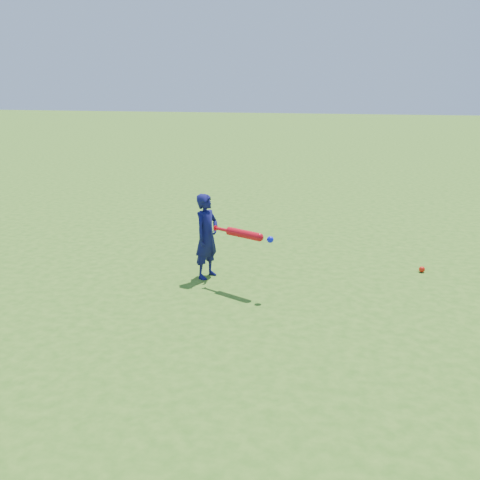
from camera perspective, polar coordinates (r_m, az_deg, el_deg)
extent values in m
plane|color=#356818|center=(6.45, -5.44, -3.97)|extent=(80.00, 80.00, 0.00)
imported|color=#10114E|center=(6.30, -3.56, 0.40)|extent=(0.35, 0.43, 1.01)
sphere|color=red|center=(6.95, 18.83, -2.98)|extent=(0.07, 0.07, 0.07)
cylinder|color=red|center=(6.11, -2.62, 1.28)|extent=(0.04, 0.06, 0.06)
cylinder|color=red|center=(6.04, -1.89, 1.13)|extent=(0.20, 0.12, 0.04)
cylinder|color=red|center=(5.85, 0.39, 0.65)|extent=(0.43, 0.26, 0.09)
sphere|color=red|center=(5.73, 2.08, 0.29)|extent=(0.09, 0.09, 0.09)
sphere|color=#0D15EA|center=(5.65, 3.25, 0.05)|extent=(0.07, 0.07, 0.07)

